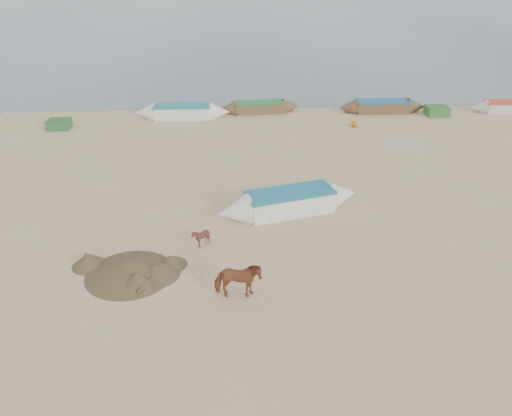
% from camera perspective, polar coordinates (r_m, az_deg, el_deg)
% --- Properties ---
extents(ground, '(140.00, 140.00, 0.00)m').
position_cam_1_polar(ground, '(17.38, 0.72, -8.99)').
color(ground, tan).
rests_on(ground, ground).
extents(sea, '(160.00, 160.00, 0.00)m').
position_cam_1_polar(sea, '(96.54, -2.67, 21.11)').
color(sea, slate).
rests_on(sea, ground).
extents(cow_adult, '(1.57, 0.72, 1.32)m').
position_cam_1_polar(cow_adult, '(16.54, -2.09, -8.30)').
color(cow_adult, brown).
rests_on(cow_adult, ground).
extents(calf_front, '(0.75, 0.68, 0.80)m').
position_cam_1_polar(calf_front, '(19.51, -6.34, -3.35)').
color(calf_front, '#55251A').
rests_on(calf_front, ground).
extents(near_canoe, '(6.65, 3.19, 1.01)m').
position_cam_1_polar(near_canoe, '(21.93, 3.89, 0.72)').
color(near_canoe, white).
rests_on(near_canoe, ground).
extents(debris_pile, '(3.17, 3.17, 0.57)m').
position_cam_1_polar(debris_pile, '(18.40, -14.31, -6.62)').
color(debris_pile, brown).
rests_on(debris_pile, ground).
extents(waterline_canoes, '(52.95, 3.23, 0.93)m').
position_cam_1_polar(waterline_canoes, '(35.72, -8.60, 10.93)').
color(waterline_canoes, brown).
rests_on(waterline_canoes, ground).
extents(beach_clutter, '(42.66, 5.20, 0.64)m').
position_cam_1_polar(beach_clutter, '(35.55, 5.69, 10.81)').
color(beach_clutter, '#2B6131').
rests_on(beach_clutter, ground).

